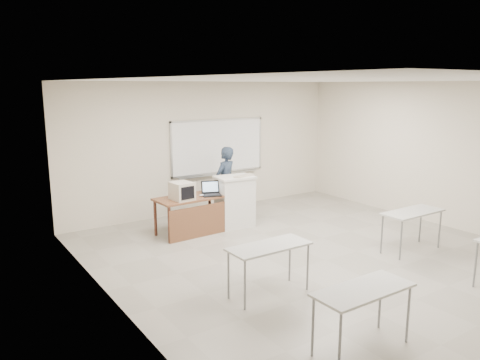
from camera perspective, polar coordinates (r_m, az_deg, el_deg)
floor at (r=8.19m, az=10.38°, el=-9.63°), size 7.00×8.00×0.01m
whiteboard at (r=11.07m, az=-2.68°, el=4.02°), size 2.48×0.10×1.31m
student_desks at (r=7.13m, az=18.22°, el=-7.51°), size 4.40×2.20×0.73m
instructor_desk at (r=9.27m, az=-5.71°, el=-3.45°), size 1.39×0.70×0.75m
podium at (r=9.77m, az=-0.64°, el=-2.62°), size 0.76×0.56×1.07m
crt_monitor at (r=9.05m, az=-7.11°, el=-1.35°), size 0.38×0.43×0.36m
laptop at (r=9.40m, az=-3.64°, el=-1.49°), size 0.37×0.34×0.27m
mouse at (r=9.32m, az=-4.72°, el=-1.87°), size 0.13×0.10×0.04m
keyboard at (r=9.63m, az=0.49°, el=0.52°), size 0.51×0.28×0.03m
presenter at (r=10.32m, az=-1.79°, el=-0.34°), size 0.69×0.57×1.60m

